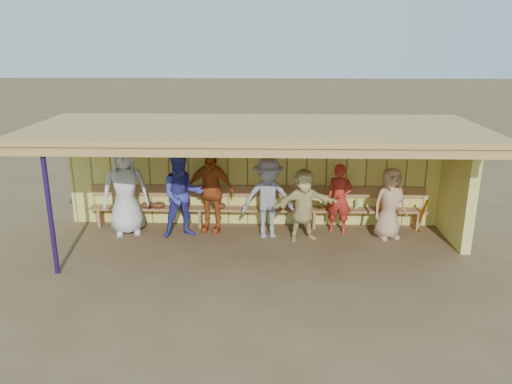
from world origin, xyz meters
TOP-DOWN VIEW (x-y plane):
  - ground at (0.00, 0.00)m, footprint 90.00×90.00m
  - player_b at (-2.84, 0.62)m, footprint 1.11×0.88m
  - player_c at (-1.58, 0.46)m, footprint 1.08×0.95m
  - player_d at (-1.02, 0.81)m, footprint 1.17×0.71m
  - player_e at (0.25, 0.48)m, footprint 1.21×0.81m
  - player_f at (1.00, 0.39)m, footprint 1.51×0.87m
  - player_g at (1.81, 0.81)m, footprint 0.62×0.47m
  - player_h at (2.84, 0.50)m, footprint 0.88×0.72m
  - dugout_structure at (0.39, 0.69)m, footprint 8.80×3.20m
  - bench at (0.00, 1.12)m, footprint 7.60×0.34m
  - dugout_equipment at (-0.86, 0.99)m, footprint 6.35×0.62m

SIDE VIEW (x-z plane):
  - ground at x=0.00m, z-range 0.00..0.00m
  - dugout_equipment at x=-0.86m, z-range 0.09..0.89m
  - bench at x=0.00m, z-range 0.06..0.99m
  - player_g at x=1.81m, z-range 0.00..1.54m
  - player_f at x=1.00m, z-range 0.00..1.55m
  - player_h at x=2.84m, z-range 0.00..1.56m
  - player_e at x=0.25m, z-range 0.00..1.75m
  - player_c at x=-1.58m, z-range 0.00..1.86m
  - player_d at x=-1.02m, z-range 0.00..1.86m
  - player_b at x=-2.84m, z-range 0.00..1.99m
  - dugout_structure at x=0.39m, z-range 0.44..2.94m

